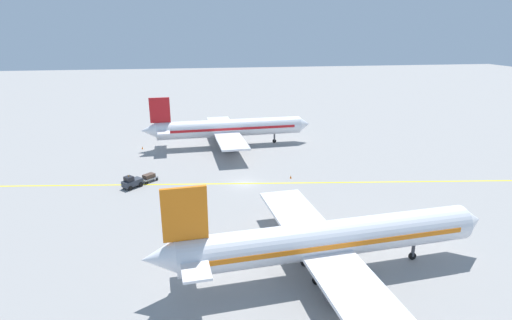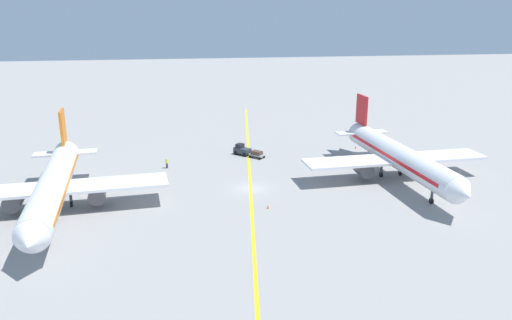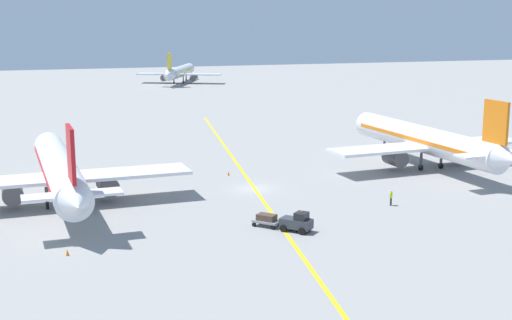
% 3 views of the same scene
% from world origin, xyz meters
% --- Properties ---
extents(ground_plane, '(400.00, 400.00, 0.00)m').
position_xyz_m(ground_plane, '(0.00, 0.00, 0.00)').
color(ground_plane, gray).
extents(apron_yellow_centreline, '(15.69, 119.07, 0.01)m').
position_xyz_m(apron_yellow_centreline, '(0.00, 0.00, 0.00)').
color(apron_yellow_centreline, yellow).
rests_on(apron_yellow_centreline, ground).
extents(airplane_at_gate, '(28.24, 35.52, 10.60)m').
position_xyz_m(airplane_at_gate, '(-22.23, -0.51, 3.71)').
color(airplane_at_gate, white).
rests_on(airplane_at_gate, ground).
extents(airplane_adjacent_stand, '(28.34, 35.55, 10.60)m').
position_xyz_m(airplane_adjacent_stand, '(25.49, 4.85, 3.71)').
color(airplane_adjacent_stand, white).
rests_on(airplane_adjacent_stand, ground).
extents(airplane_distant_taxiing, '(24.92, 30.29, 9.54)m').
position_xyz_m(airplane_distant_taxiing, '(16.96, 133.28, 3.34)').
color(airplane_distant_taxiing, silver).
rests_on(airplane_distant_taxiing, ground).
extents(baggage_tug_dark, '(3.16, 3.20, 2.11)m').
position_xyz_m(baggage_tug_dark, '(-1.06, -17.43, 0.90)').
color(baggage_tug_dark, '#333842').
rests_on(baggage_tug_dark, ground).
extents(baggage_cart_trailing, '(2.81, 2.84, 1.24)m').
position_xyz_m(baggage_cart_trailing, '(-3.36, -15.06, 0.76)').
color(baggage_cart_trailing, gray).
rests_on(baggage_cart_trailing, ground).
extents(ground_crew_worker, '(0.42, 0.46, 1.68)m').
position_xyz_m(ground_crew_worker, '(11.95, -11.56, 0.91)').
color(ground_crew_worker, '#23232D').
rests_on(ground_crew_worker, ground).
extents(traffic_cone_near_nose, '(0.32, 0.32, 0.55)m').
position_xyz_m(traffic_cone_near_nose, '(-1.13, 7.85, 0.28)').
color(traffic_cone_near_nose, orange).
rests_on(traffic_cone_near_nose, ground).
extents(traffic_cone_mid_apron, '(0.32, 0.32, 0.55)m').
position_xyz_m(traffic_cone_mid_apron, '(-22.38, -18.18, 0.28)').
color(traffic_cone_mid_apron, orange).
rests_on(traffic_cone_mid_apron, ground).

